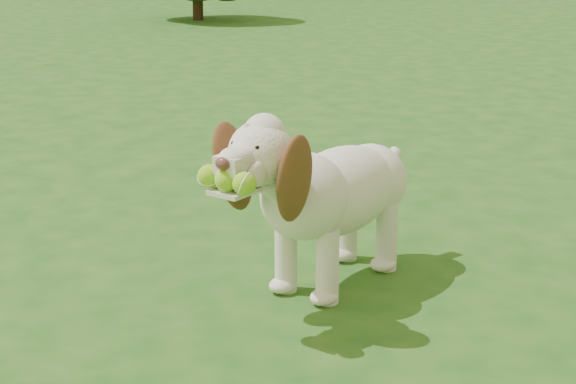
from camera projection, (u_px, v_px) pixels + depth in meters
The scene contains 2 objects.
ground at pixel (263, 263), 3.86m from camera, with size 80.00×80.00×0.00m, color #1B4C15.
dog at pixel (325, 188), 3.52m from camera, with size 0.43×1.12×0.73m.
Camera 1 is at (1.97, -3.02, 1.40)m, focal length 60.00 mm.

